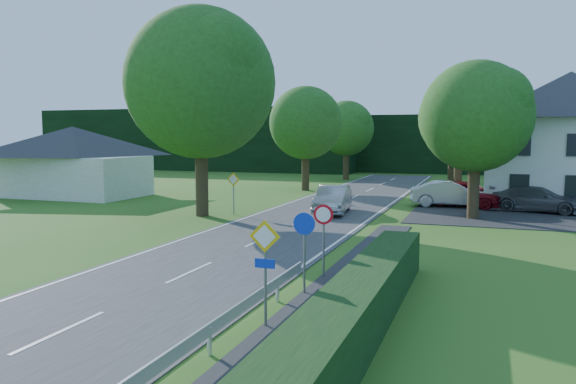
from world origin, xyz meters
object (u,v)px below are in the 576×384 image
at_px(moving_car, 333,200).
at_px(parked_car_grey, 538,199).
at_px(parasol, 555,191).
at_px(parked_car_red, 467,193).
at_px(parked_car_silver_a, 451,194).
at_px(motorcycle, 334,194).
at_px(streetlight, 468,137).

xyz_separation_m(moving_car, parked_car_grey, (11.30, 4.70, -0.04)).
xyz_separation_m(parked_car_grey, parasol, (1.13, 2.12, 0.29)).
height_order(parked_car_red, parked_car_silver_a, parked_car_red).
relative_size(moving_car, parked_car_silver_a, 0.97).
relative_size(motorcycle, parasol, 0.93).
xyz_separation_m(moving_car, parasol, (12.43, 6.82, 0.26)).
distance_m(parked_car_red, parked_car_grey, 4.18).
relative_size(parked_car_red, parked_car_grey, 0.96).
height_order(streetlight, parked_car_red, streetlight).
distance_m(motorcycle, parked_car_silver_a, 7.54).
bearing_deg(parked_car_grey, parasol, -12.69).
bearing_deg(parked_car_grey, moving_car, 127.85).
height_order(streetlight, parked_car_silver_a, streetlight).
xyz_separation_m(moving_car, parked_car_red, (7.24, 5.70, 0.06)).
distance_m(parked_car_silver_a, parked_car_grey, 5.08).
bearing_deg(moving_car, motorcycle, 97.72).
bearing_deg(moving_car, parked_car_red, 31.91).
bearing_deg(parked_car_red, streetlight, -155.91).
bearing_deg(streetlight, motorcycle, 164.86).
height_order(moving_car, parked_car_grey, moving_car).
distance_m(streetlight, parked_car_red, 4.66).
bearing_deg(motorcycle, parked_car_silver_a, -13.82).
relative_size(parked_car_grey, parasol, 2.23).
height_order(streetlight, motorcycle, streetlight).
bearing_deg(parked_car_grey, streetlight, 131.88).
relative_size(moving_car, parasol, 2.06).
bearing_deg(parked_car_grey, parked_car_red, 91.43).
relative_size(streetlight, parasol, 3.42).
distance_m(moving_car, parked_car_grey, 12.24).
bearing_deg(parked_car_red, parked_car_grey, -81.03).
bearing_deg(motorcycle, moving_car, -92.92).
relative_size(moving_car, parked_car_red, 0.96).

